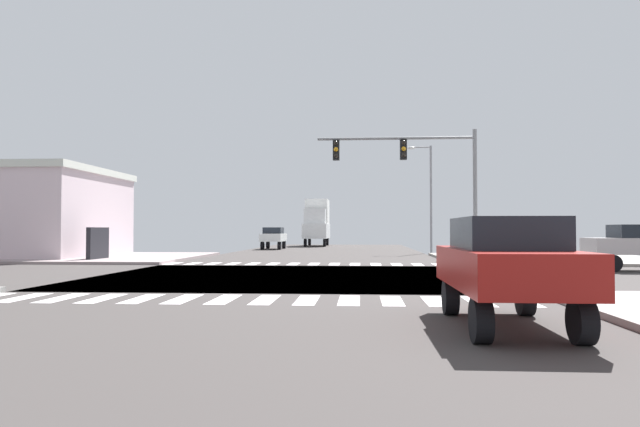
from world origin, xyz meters
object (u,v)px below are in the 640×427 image
street_lamp (427,188)px  sedan_leading_4 (273,236)px  traffic_signal_mast (412,164)px  sedan_farside_2 (506,262)px  box_truck_crossing_1 (317,221)px

street_lamp → sedan_leading_4: (-12.36, 7.51, -3.55)m
traffic_signal_mast → sedan_leading_4: traffic_signal_mast is taller
street_lamp → sedan_farside_2: size_ratio=1.81×
sedan_farside_2 → sedan_leading_4: size_ratio=1.00×
street_lamp → sedan_leading_4: size_ratio=1.81×
street_lamp → box_truck_crossing_1: 20.24m
sedan_leading_4 → box_truck_crossing_1: bearing=-106.2°
traffic_signal_mast → street_lamp: bearing=80.6°
street_lamp → sedan_farside_2: street_lamp is taller
street_lamp → sedan_leading_4: 14.90m
sedan_leading_4 → street_lamp: bearing=148.7°
traffic_signal_mast → sedan_leading_4: 24.00m
street_lamp → sedan_farside_2: bearing=-94.2°
traffic_signal_mast → sedan_farside_2: traffic_signal_mast is taller
box_truck_crossing_1 → sedan_leading_4: size_ratio=1.67×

